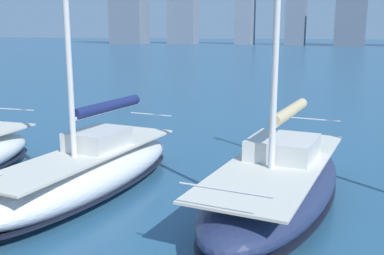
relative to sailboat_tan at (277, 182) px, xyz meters
The scene contains 2 objects.
sailboat_tan is the anchor object (origin of this frame).
sailboat_navy 5.43m from the sailboat_tan, ahead, with size 2.97×8.35×11.92m.
Camera 1 is at (-3.91, 4.52, 4.74)m, focal length 42.00 mm.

